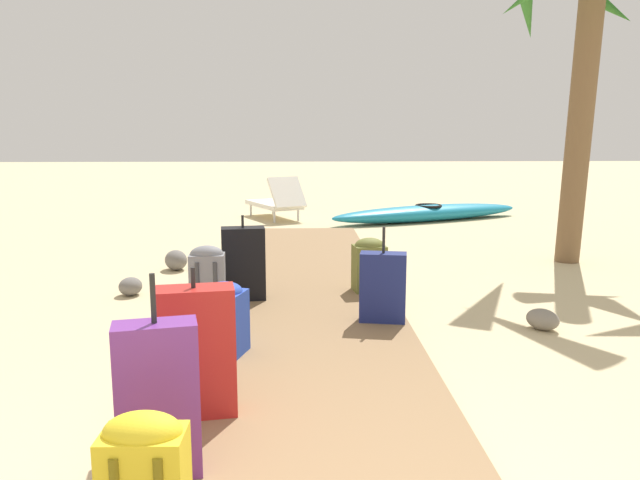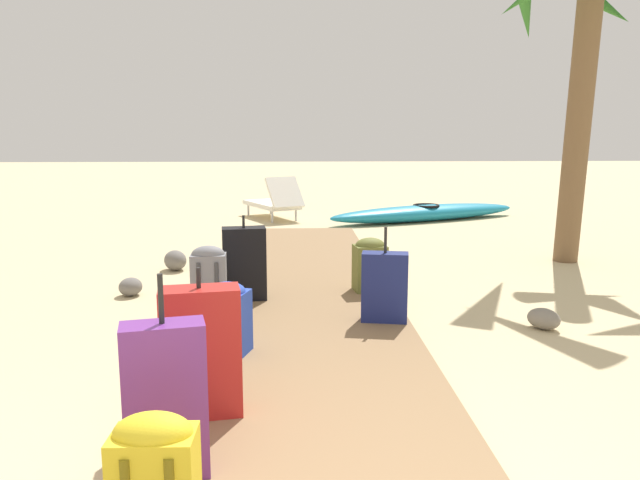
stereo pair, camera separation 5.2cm
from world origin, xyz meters
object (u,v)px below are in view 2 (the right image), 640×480
Objects in this scene: backpack_yellow at (155,477)px; suitcase_black at (244,264)px; suitcase_navy at (385,287)px; suitcase_red at (201,352)px; backpack_olive at (370,263)px; kayak at (426,213)px; suitcase_purple at (166,400)px; lounge_chair at (275,202)px; backpack_grey at (209,278)px; backpack_blue at (228,316)px; palm_tree_near_right at (582,22)px.

suitcase_black is at bearing 88.86° from backpack_yellow.
suitcase_black reaches higher than suitcase_navy.
backpack_olive is (1.25, 2.62, -0.08)m from suitcase_red.
kayak is (2.98, 9.02, -0.21)m from backpack_yellow.
suitcase_purple is 8.89m from lounge_chair.
backpack_olive is at bearing 67.81° from suitcase_purple.
suitcase_purple reaches higher than backpack_grey.
suitcase_purple is at bearing -109.51° from kayak.
kayak is (1.72, 6.30, -0.22)m from suitcase_navy.
suitcase_purple is at bearing -96.33° from suitcase_red.
backpack_grey is 1.15× the size of backpack_blue.
suitcase_purple is (-0.05, 0.48, 0.08)m from backpack_yellow.
suitcase_purple reaches higher than backpack_olive.
suitcase_red is 0.61m from suitcase_purple.
suitcase_purple reaches higher than backpack_yellow.
backpack_blue is 0.65× the size of suitcase_navy.
suitcase_purple reaches higher than lounge_chair.
backpack_yellow is at bearing -91.66° from backpack_blue.
palm_tree_near_right reaches higher than suitcase_purple.
lounge_chair is 2.82m from kayak.
suitcase_red is at bearing -83.64° from backpack_grey.
suitcase_red is at bearing 89.25° from backpack_yellow.
backpack_olive is 2.06m from backpack_blue.
lounge_chair is at bearing 89.04° from backpack_blue.
suitcase_purple is 1.19× the size of suitcase_black.
suitcase_navy reaches higher than kayak.
suitcase_navy is 4.42m from palm_tree_near_right.
backpack_olive is 0.32× the size of lounge_chair.
backpack_grey is 6.80m from kayak.
suitcase_purple is at bearing -91.51° from lounge_chair.
backpack_yellow is at bearing -91.11° from lounge_chair.
backpack_grey is at bearing -121.79° from suitcase_black.
suitcase_red is at bearing -91.32° from suitcase_black.
suitcase_black is at bearing 89.59° from backpack_blue.
backpack_yellow is at bearing -83.63° from suitcase_purple.
suitcase_red is 0.21× the size of palm_tree_near_right.
backpack_yellow is 6.99m from palm_tree_near_right.
suitcase_red reaches higher than backpack_yellow.
backpack_grey is at bearing 93.31° from suitcase_purple.
backpack_blue is 1.42m from suitcase_black.
backpack_yellow reaches higher than kayak.
backpack_olive is 0.98m from suitcase_navy.
suitcase_black is at bearing 88.68° from suitcase_red.
lounge_chair is at bearing 172.99° from kayak.
backpack_grey is (-0.21, 1.92, -0.05)m from suitcase_red.
palm_tree_near_right is (3.84, 3.20, 2.53)m from backpack_blue.
palm_tree_near_right is 4.77m from kayak.
backpack_grey is at bearing -117.84° from kayak.
backpack_blue is 0.13× the size of kayak.
suitcase_red is 1.40× the size of backpack_grey.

